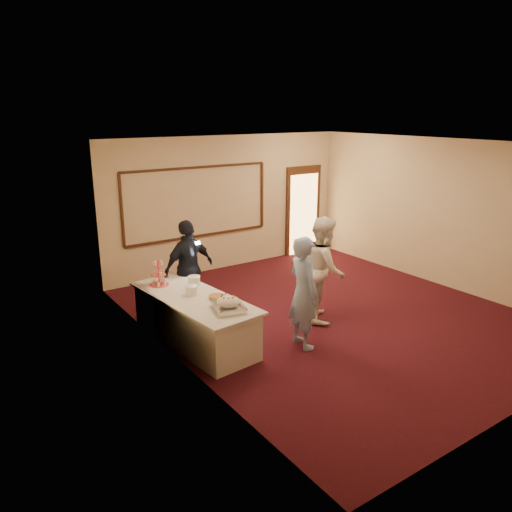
{
  "coord_description": "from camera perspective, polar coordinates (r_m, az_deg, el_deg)",
  "views": [
    {
      "loc": [
        -5.78,
        -6.08,
        3.55
      ],
      "look_at": [
        -1.22,
        0.62,
        1.15
      ],
      "focal_mm": 35.0,
      "sensor_mm": 36.0,
      "label": 1
    }
  ],
  "objects": [
    {
      "name": "plate_stack_b",
      "position": [
        8.17,
        -7.09,
        -2.89
      ],
      "size": [
        0.21,
        0.21,
        0.17
      ],
      "color": "white",
      "rests_on": "buffet_table"
    },
    {
      "name": "camera_flash",
      "position": [
        8.66,
        -6.69,
        1.5
      ],
      "size": [
        0.08,
        0.06,
        0.05
      ],
      "primitive_type": "cube",
      "rotation": [
        0.0,
        0.0,
        0.24
      ],
      "color": "white",
      "rests_on": "guest"
    },
    {
      "name": "tart",
      "position": [
        7.61,
        -4.47,
        -4.75
      ],
      "size": [
        0.3,
        0.3,
        0.06
      ],
      "color": "white",
      "rests_on": "buffet_table"
    },
    {
      "name": "wall_molding",
      "position": [
        10.95,
        -6.67,
        6.12
      ],
      "size": [
        3.45,
        0.04,
        1.55
      ],
      "color": "#371A10",
      "rests_on": "room_walls"
    },
    {
      "name": "buffet_table",
      "position": [
        7.91,
        -7.04,
        -7.21
      ],
      "size": [
        1.19,
        2.51,
        0.77
      ],
      "color": "silver",
      "rests_on": "floor"
    },
    {
      "name": "doorway",
      "position": [
        12.64,
        5.39,
        5.15
      ],
      "size": [
        1.05,
        0.07,
        2.2
      ],
      "color": "#371A10",
      "rests_on": "floor"
    },
    {
      "name": "room_walls",
      "position": [
        8.53,
        9.18,
        5.99
      ],
      "size": [
        6.04,
        7.04,
        3.02
      ],
      "color": "beige",
      "rests_on": "floor"
    },
    {
      "name": "guest",
      "position": [
        8.85,
        -7.69,
        -1.36
      ],
      "size": [
        1.06,
        0.58,
        1.72
      ],
      "primitive_type": "imported",
      "rotation": [
        0.0,
        0.0,
        3.31
      ],
      "color": "black",
      "rests_on": "floor"
    },
    {
      "name": "man",
      "position": [
        7.6,
        5.44,
        -4.17
      ],
      "size": [
        0.49,
        0.68,
        1.75
      ],
      "primitive_type": "imported",
      "rotation": [
        0.0,
        0.0,
        1.46
      ],
      "color": "#90ADDF",
      "rests_on": "floor"
    },
    {
      "name": "cupcake_stand",
      "position": [
        8.3,
        -11.06,
        -2.19
      ],
      "size": [
        0.32,
        0.32,
        0.46
      ],
      "color": "#D33D4C",
      "rests_on": "buffet_table"
    },
    {
      "name": "pavlova_tray",
      "position": [
        7.2,
        -3.19,
        -5.46
      ],
      "size": [
        0.51,
        0.63,
        0.21
      ],
      "color": "#AEB0B5",
      "rests_on": "buffet_table"
    },
    {
      "name": "floor",
      "position": [
        9.11,
        8.6,
        -6.64
      ],
      "size": [
        7.0,
        7.0,
        0.0
      ],
      "primitive_type": "plane",
      "color": "black",
      "rests_on": "ground"
    },
    {
      "name": "woman",
      "position": [
        8.65,
        7.73,
        -1.44
      ],
      "size": [
        1.07,
        1.12,
        1.82
      ],
      "primitive_type": "imported",
      "rotation": [
        0.0,
        0.0,
        0.95
      ],
      "color": "white",
      "rests_on": "floor"
    },
    {
      "name": "plate_stack_a",
      "position": [
        7.79,
        -7.36,
        -3.94
      ],
      "size": [
        0.18,
        0.18,
        0.15
      ],
      "color": "white",
      "rests_on": "buffet_table"
    }
  ]
}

